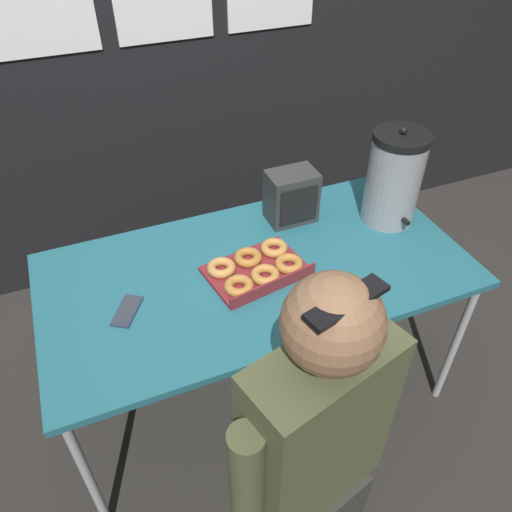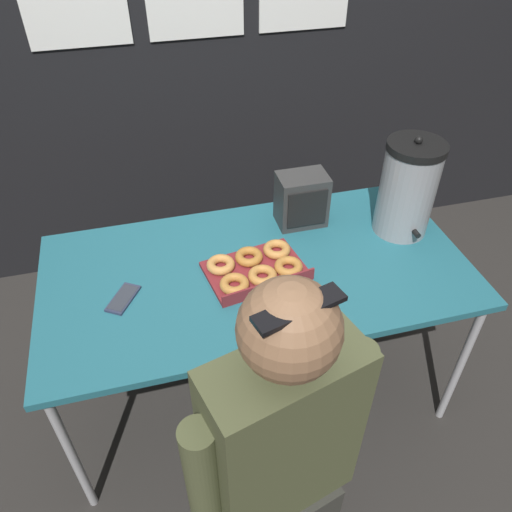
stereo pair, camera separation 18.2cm
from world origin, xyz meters
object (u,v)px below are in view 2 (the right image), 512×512
(coffee_urn, at_px, (408,188))
(person_seated, at_px, (281,462))
(donut_box, at_px, (256,268))
(cell_phone, at_px, (123,298))
(space_heater, at_px, (302,200))

(coffee_urn, bearing_deg, person_seated, -133.28)
(donut_box, xyz_separation_m, cell_phone, (-0.48, -0.02, -0.02))
(person_seated, bearing_deg, cell_phone, -75.06)
(space_heater, bearing_deg, person_seated, -111.33)
(space_heater, xyz_separation_m, person_seated, (-0.37, -0.94, -0.21))
(cell_phone, relative_size, person_seated, 0.12)
(cell_phone, bearing_deg, donut_box, 34.11)
(donut_box, height_order, person_seated, person_seated)
(space_heater, relative_size, person_seated, 0.17)
(cell_phone, relative_size, space_heater, 0.71)
(donut_box, bearing_deg, coffee_urn, 0.67)
(coffee_urn, height_order, person_seated, person_seated)
(coffee_urn, height_order, cell_phone, coffee_urn)
(coffee_urn, relative_size, space_heater, 1.89)
(donut_box, height_order, cell_phone, donut_box)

